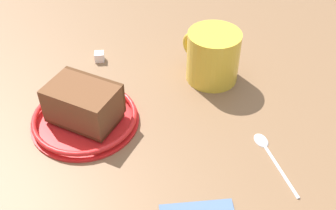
{
  "coord_description": "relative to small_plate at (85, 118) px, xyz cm",
  "views": [
    {
      "loc": [
        12.79,
        -49.22,
        46.15
      ],
      "look_at": [
        4.42,
        -1.09,
        3.0
      ],
      "focal_mm": 43.93,
      "sensor_mm": 36.0,
      "label": 1
    }
  ],
  "objects": [
    {
      "name": "cake_slice",
      "position": [
        0.08,
        0.26,
        3.09
      ],
      "size": [
        12.42,
        10.12,
        6.1
      ],
      "color": "#472814",
      "rests_on": "small_plate"
    },
    {
      "name": "tea_mug",
      "position": [
        18.84,
        15.46,
        3.93
      ],
      "size": [
        10.84,
        9.3,
        9.32
      ],
      "color": "gold",
      "rests_on": "ground_plane"
    },
    {
      "name": "sugar_cube",
      "position": [
        -2.8,
        17.04,
        0.06
      ],
      "size": [
        2.16,
        2.16,
        1.76
      ],
      "primitive_type": "cube",
      "rotation": [
        0.0,
        0.0,
        0.26
      ],
      "color": "white",
      "rests_on": "ground_plane"
    },
    {
      "name": "ground_plane",
      "position": [
        8.6,
        4.18,
        -2.01
      ],
      "size": [
        139.0,
        139.0,
        2.37
      ],
      "primitive_type": "cube",
      "color": "brown"
    },
    {
      "name": "small_plate",
      "position": [
        0.0,
        0.0,
        0.0
      ],
      "size": [
        17.35,
        17.35,
        1.67
      ],
      "color": "red",
      "rests_on": "ground_plane"
    },
    {
      "name": "teaspoon",
      "position": [
        29.02,
        -1.24,
        -0.47
      ],
      "size": [
        6.84,
        11.99,
        0.8
      ],
      "color": "silver",
      "rests_on": "ground_plane"
    }
  ]
}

